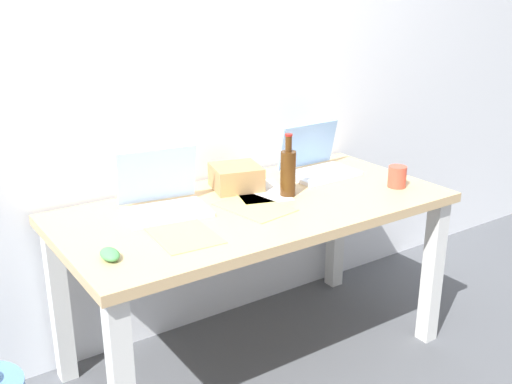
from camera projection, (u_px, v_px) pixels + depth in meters
ground_plane at (256, 356)px, 2.70m from camera, size 8.00×8.00×0.00m
back_wall at (198, 52)px, 2.62m from camera, size 5.20×0.08×2.60m
desk at (256, 226)px, 2.49m from camera, size 1.61×0.78×0.73m
laptop_left at (163, 198)px, 2.36m from camera, size 0.35×0.29×0.24m
laptop_right at (317, 163)px, 2.83m from camera, size 0.33×0.25×0.23m
beer_bottle at (288, 172)px, 2.52m from camera, size 0.07×0.07×0.27m
computer_mouse at (110, 254)px, 1.96m from camera, size 0.06×0.10×0.03m
cardboard_box at (236, 177)px, 2.62m from camera, size 0.25×0.24×0.10m
coffee_mug at (397, 177)px, 2.64m from camera, size 0.08×0.08×0.09m
paper_sheet_center at (255, 207)px, 2.41m from camera, size 0.26×0.33×0.00m
paper_sheet_front_left at (183, 234)px, 2.15m from camera, size 0.23×0.31×0.00m
paper_sheet_near_back at (260, 191)px, 2.60m from camera, size 0.29×0.34×0.00m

